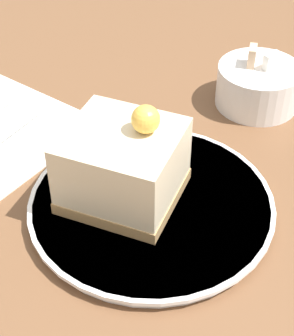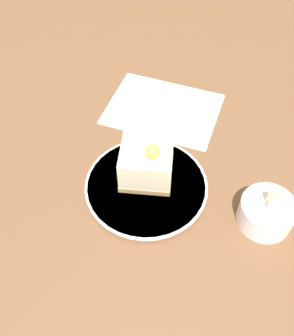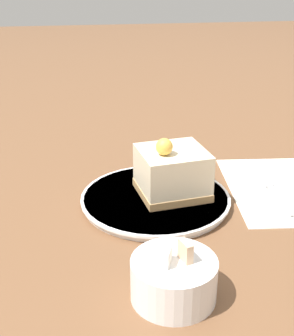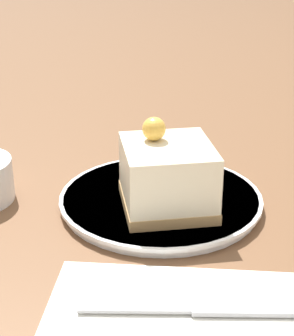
% 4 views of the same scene
% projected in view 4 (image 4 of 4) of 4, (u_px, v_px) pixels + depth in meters
% --- Properties ---
extents(ground_plane, '(4.00, 4.00, 0.00)m').
position_uv_depth(ground_plane, '(185.00, 213.00, 0.60)').
color(ground_plane, brown).
extents(plate, '(0.22, 0.22, 0.01)m').
position_uv_depth(plate, '(161.00, 200.00, 0.62)').
color(plate, white).
rests_on(plate, ground_plane).
extents(cake_slice, '(0.11, 0.10, 0.09)m').
position_uv_depth(cake_slice, '(167.00, 176.00, 0.58)').
color(cake_slice, '#AD8451').
rests_on(cake_slice, plate).
extents(napkin, '(0.20, 0.25, 0.00)m').
position_uv_depth(napkin, '(191.00, 334.00, 0.42)').
color(napkin, white).
rests_on(napkin, ground_plane).
extents(knife, '(0.02, 0.18, 0.00)m').
position_uv_depth(knife, '(213.00, 309.00, 0.45)').
color(knife, '#B2B2B7').
rests_on(knife, napkin).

